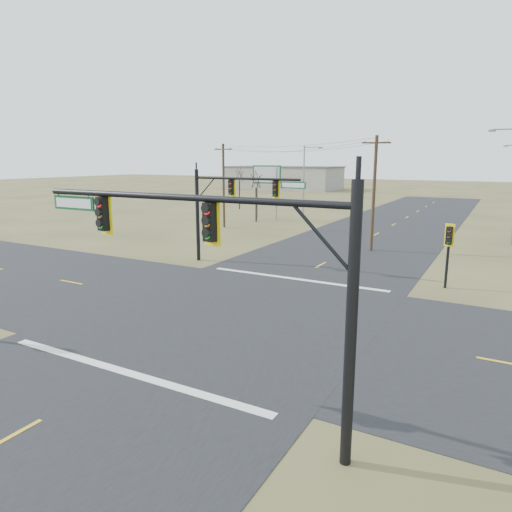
{
  "coord_description": "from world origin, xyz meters",
  "views": [
    {
      "loc": [
        11.42,
        -18.59,
        7.56
      ],
      "look_at": [
        0.67,
        1.0,
        2.81
      ],
      "focal_mm": 32.0,
      "sensor_mm": 36.0,
      "label": 1
    }
  ],
  "objects_px": {
    "highway_sign": "(267,182)",
    "streetlight_c": "(305,178)",
    "bare_tree_a": "(256,179)",
    "mast_arm_far": "(232,197)",
    "pedestal_signal_ne": "(449,241)",
    "utility_pole_far": "(224,184)",
    "utility_pole_near": "(374,192)",
    "mast_arm_near": "(220,249)",
    "bare_tree_b": "(239,174)"
  },
  "relations": [
    {
      "from": "highway_sign",
      "to": "bare_tree_b",
      "type": "xyz_separation_m",
      "value": [
        -9.32,
        8.86,
        0.53
      ]
    },
    {
      "from": "mast_arm_near",
      "to": "bare_tree_b",
      "type": "bearing_deg",
      "value": 128.73
    },
    {
      "from": "mast_arm_near",
      "to": "utility_pole_far",
      "type": "height_order",
      "value": "utility_pole_far"
    },
    {
      "from": "highway_sign",
      "to": "mast_arm_near",
      "type": "bearing_deg",
      "value": -77.56
    },
    {
      "from": "pedestal_signal_ne",
      "to": "streetlight_c",
      "type": "height_order",
      "value": "streetlight_c"
    },
    {
      "from": "utility_pole_near",
      "to": "utility_pole_far",
      "type": "relative_size",
      "value": 1.02
    },
    {
      "from": "highway_sign",
      "to": "mast_arm_far",
      "type": "bearing_deg",
      "value": -81.54
    },
    {
      "from": "mast_arm_far",
      "to": "pedestal_signal_ne",
      "type": "distance_m",
      "value": 14.63
    },
    {
      "from": "mast_arm_far",
      "to": "utility_pole_far",
      "type": "xyz_separation_m",
      "value": [
        -10.71,
        15.57,
        -0.15
      ]
    },
    {
      "from": "mast_arm_far",
      "to": "streetlight_c",
      "type": "bearing_deg",
      "value": 102.73
    },
    {
      "from": "utility_pole_near",
      "to": "streetlight_c",
      "type": "relative_size",
      "value": 1.02
    },
    {
      "from": "utility_pole_far",
      "to": "bare_tree_b",
      "type": "height_order",
      "value": "utility_pole_far"
    },
    {
      "from": "pedestal_signal_ne",
      "to": "bare_tree_a",
      "type": "relative_size",
      "value": 0.6
    },
    {
      "from": "mast_arm_far",
      "to": "pedestal_signal_ne",
      "type": "relative_size",
      "value": 2.26
    },
    {
      "from": "utility_pole_far",
      "to": "highway_sign",
      "type": "xyz_separation_m",
      "value": [
        1.09,
        8.36,
        -0.04
      ]
    },
    {
      "from": "mast_arm_far",
      "to": "bare_tree_a",
      "type": "xyz_separation_m",
      "value": [
        -9.74,
        21.35,
        0.23
      ]
    },
    {
      "from": "mast_arm_near",
      "to": "bare_tree_b",
      "type": "relative_size",
      "value": 1.56
    },
    {
      "from": "mast_arm_near",
      "to": "highway_sign",
      "type": "distance_m",
      "value": 46.22
    },
    {
      "from": "mast_arm_far",
      "to": "pedestal_signal_ne",
      "type": "bearing_deg",
      "value": 3.56
    },
    {
      "from": "mast_arm_near",
      "to": "highway_sign",
      "type": "relative_size",
      "value": 1.52
    },
    {
      "from": "pedestal_signal_ne",
      "to": "bare_tree_a",
      "type": "height_order",
      "value": "bare_tree_a"
    },
    {
      "from": "mast_arm_near",
      "to": "mast_arm_far",
      "type": "distance_m",
      "value": 20.57
    },
    {
      "from": "mast_arm_far",
      "to": "pedestal_signal_ne",
      "type": "xyz_separation_m",
      "value": [
        14.47,
        0.7,
        -2.05
      ]
    },
    {
      "from": "mast_arm_near",
      "to": "highway_sign",
      "type": "height_order",
      "value": "mast_arm_near"
    },
    {
      "from": "utility_pole_near",
      "to": "utility_pole_far",
      "type": "distance_m",
      "value": 19.08
    },
    {
      "from": "highway_sign",
      "to": "bare_tree_b",
      "type": "bearing_deg",
      "value": 123.02
    },
    {
      "from": "mast_arm_far",
      "to": "utility_pole_near",
      "type": "bearing_deg",
      "value": 53.83
    },
    {
      "from": "pedestal_signal_ne",
      "to": "highway_sign",
      "type": "distance_m",
      "value": 33.52
    },
    {
      "from": "streetlight_c",
      "to": "bare_tree_a",
      "type": "bearing_deg",
      "value": -148.97
    },
    {
      "from": "bare_tree_a",
      "to": "pedestal_signal_ne",
      "type": "bearing_deg",
      "value": -40.47
    },
    {
      "from": "mast_arm_far",
      "to": "bare_tree_a",
      "type": "distance_m",
      "value": 23.46
    },
    {
      "from": "utility_pole_near",
      "to": "utility_pole_far",
      "type": "bearing_deg",
      "value": 163.09
    },
    {
      "from": "utility_pole_near",
      "to": "bare_tree_b",
      "type": "distance_m",
      "value": 34.93
    },
    {
      "from": "utility_pole_far",
      "to": "bare_tree_a",
      "type": "height_order",
      "value": "utility_pole_far"
    },
    {
      "from": "utility_pole_far",
      "to": "highway_sign",
      "type": "distance_m",
      "value": 8.43
    },
    {
      "from": "mast_arm_far",
      "to": "utility_pole_near",
      "type": "relative_size",
      "value": 0.93
    },
    {
      "from": "mast_arm_far",
      "to": "streetlight_c",
      "type": "height_order",
      "value": "streetlight_c"
    },
    {
      "from": "utility_pole_far",
      "to": "highway_sign",
      "type": "relative_size",
      "value": 1.35
    },
    {
      "from": "highway_sign",
      "to": "bare_tree_a",
      "type": "relative_size",
      "value": 1.04
    },
    {
      "from": "mast_arm_near",
      "to": "bare_tree_a",
      "type": "distance_m",
      "value": 43.96
    },
    {
      "from": "utility_pole_near",
      "to": "bare_tree_a",
      "type": "distance_m",
      "value": 20.66
    },
    {
      "from": "highway_sign",
      "to": "streetlight_c",
      "type": "xyz_separation_m",
      "value": [
        3.9,
        3.16,
        0.42
      ]
    },
    {
      "from": "mast_arm_near",
      "to": "pedestal_signal_ne",
      "type": "bearing_deg",
      "value": 86.39
    },
    {
      "from": "utility_pole_near",
      "to": "streetlight_c",
      "type": "xyz_separation_m",
      "value": [
        -13.26,
        17.07,
        0.27
      ]
    },
    {
      "from": "mast_arm_near",
      "to": "utility_pole_far",
      "type": "distance_m",
      "value": 39.45
    },
    {
      "from": "mast_arm_far",
      "to": "bare_tree_b",
      "type": "relative_size",
      "value": 1.33
    },
    {
      "from": "pedestal_signal_ne",
      "to": "utility_pole_far",
      "type": "bearing_deg",
      "value": 162.55
    },
    {
      "from": "pedestal_signal_ne",
      "to": "bare_tree_b",
      "type": "distance_m",
      "value": 46.39
    },
    {
      "from": "utility_pole_near",
      "to": "streetlight_c",
      "type": "bearing_deg",
      "value": 127.85
    },
    {
      "from": "bare_tree_a",
      "to": "utility_pole_far",
      "type": "bearing_deg",
      "value": -99.58
    }
  ]
}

